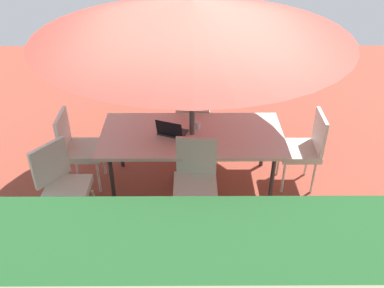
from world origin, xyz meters
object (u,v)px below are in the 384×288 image
(chair_south, at_px, (193,117))
(chair_east, at_px, (78,146))
(chair_north, at_px, (196,179))
(cup, at_px, (197,125))
(chair_northeast, at_px, (62,183))
(patio_umbrella, at_px, (192,18))
(laptop, at_px, (172,131))
(chair_west, at_px, (304,147))
(dining_table, at_px, (192,137))

(chair_south, bearing_deg, chair_east, 31.13)
(chair_north, height_order, cup, chair_north)
(chair_northeast, distance_m, chair_north, 1.41)
(chair_north, bearing_deg, chair_south, 94.66)
(patio_umbrella, distance_m, laptop, 1.33)
(patio_umbrella, xyz_separation_m, chair_north, (-0.03, 0.65, -1.53))
(chair_south, height_order, cup, chair_south)
(chair_east, distance_m, chair_south, 1.56)
(laptop, bearing_deg, chair_west, -159.40)
(patio_umbrella, height_order, cup, patio_umbrella)
(chair_west, distance_m, cup, 1.31)
(chair_northeast, relative_size, laptop, 2.54)
(chair_northeast, bearing_deg, chair_south, -7.36)
(chair_south, distance_m, cup, 0.62)
(chair_south, relative_size, cup, 10.42)
(chair_northeast, height_order, laptop, chair_northeast)
(chair_south, xyz_separation_m, laptop, (0.26, 0.72, 0.22))
(chair_north, bearing_deg, chair_west, 29.50)
(laptop, relative_size, cup, 4.11)
(dining_table, height_order, chair_south, chair_south)
(chair_south, bearing_deg, chair_north, 94.88)
(chair_east, bearing_deg, chair_north, -114.91)
(chair_south, relative_size, chair_north, 1.00)
(chair_south, relative_size, laptop, 2.54)
(laptop, xyz_separation_m, cup, (-0.30, -0.14, -0.00))
(dining_table, xyz_separation_m, chair_east, (1.37, 0.00, -0.12))
(patio_umbrella, relative_size, chair_northeast, 3.34)
(dining_table, relative_size, chair_east, 2.20)
(patio_umbrella, height_order, chair_north, patio_umbrella)
(chair_northeast, relative_size, chair_south, 1.00)
(chair_northeast, height_order, chair_south, same)
(chair_west, distance_m, chair_north, 1.45)
(chair_south, bearing_deg, cup, 98.38)
(dining_table, relative_size, chair_south, 2.20)
(chair_north, xyz_separation_m, laptop, (0.27, -0.63, 0.22))
(chair_northeast, bearing_deg, chair_east, 36.90)
(chair_east, relative_size, chair_south, 1.00)
(dining_table, bearing_deg, laptop, 4.00)
(patio_umbrella, xyz_separation_m, laptop, (0.24, 0.02, -1.31))
(dining_table, height_order, chair_east, chair_east)
(cup, bearing_deg, patio_umbrella, 62.88)
(chair_north, height_order, laptop, chair_north)
(patio_umbrella, relative_size, chair_south, 3.34)
(chair_west, bearing_deg, patio_umbrella, -89.78)
(chair_east, height_order, chair_north, same)
(chair_east, relative_size, chair_north, 1.00)
(dining_table, xyz_separation_m, patio_umbrella, (0.00, 0.00, 1.40))
(chair_northeast, bearing_deg, patio_umbrella, -25.33)
(dining_table, xyz_separation_m, chair_west, (-1.35, 0.02, -0.12))
(chair_northeast, height_order, cup, chair_northeast)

